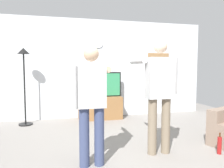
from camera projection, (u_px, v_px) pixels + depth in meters
The scene contains 10 objects.
ground_plane at pixel (131, 160), 3.14m from camera, with size 8.40×8.40×0.00m, color gray.
back_wall at pixel (96, 69), 5.89m from camera, with size 6.40×0.10×2.70m, color silver.
tv_stand at pixel (100, 108), 5.64m from camera, with size 1.15×0.44×0.60m.
television at pixel (100, 85), 5.64m from camera, with size 1.15×0.07×0.66m.
wall_clock at pixel (98, 43), 5.79m from camera, with size 0.27×0.27×0.03m, color white.
framed_picture at pixel (158, 61), 6.27m from camera, with size 0.67×0.04×0.45m, color #997047.
floor_lamp at pixel (24, 70), 4.98m from camera, with size 0.32×0.32×1.84m.
person_standing_nearer_lamp at pixel (91, 99), 2.91m from camera, with size 0.56×0.78×1.67m.
person_standing_nearer_couch at pixel (159, 90), 3.32m from camera, with size 0.60×0.78×1.81m.
beverage_bottle at pixel (219, 145), 3.36m from camera, with size 0.07×0.07×0.34m.
Camera 1 is at (-1.01, -2.89, 1.37)m, focal length 33.76 mm.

